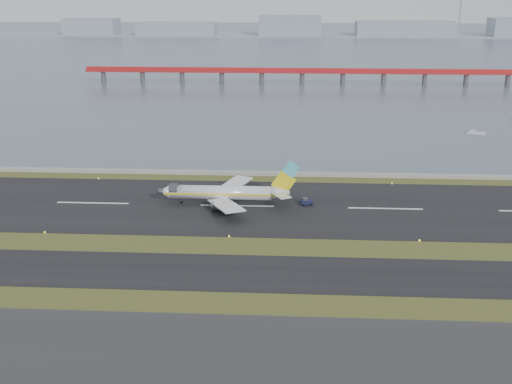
# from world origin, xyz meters

# --- Properties ---
(ground) EXTENTS (1000.00, 1000.00, 0.00)m
(ground) POSITION_xyz_m (0.00, 0.00, 0.00)
(ground) COLOR #3A4C1B
(ground) RESTS_ON ground
(taxiway_strip) EXTENTS (1000.00, 18.00, 0.10)m
(taxiway_strip) POSITION_xyz_m (0.00, -12.00, 0.05)
(taxiway_strip) COLOR black
(taxiway_strip) RESTS_ON ground
(runway_strip) EXTENTS (1000.00, 45.00, 0.10)m
(runway_strip) POSITION_xyz_m (0.00, 30.00, 0.05)
(runway_strip) COLOR black
(runway_strip) RESTS_ON ground
(seawall) EXTENTS (1000.00, 2.50, 1.00)m
(seawall) POSITION_xyz_m (0.00, 60.00, 0.50)
(seawall) COLOR gray
(seawall) RESTS_ON ground
(bay_water) EXTENTS (1400.00, 800.00, 1.30)m
(bay_water) POSITION_xyz_m (0.00, 460.00, 0.00)
(bay_water) COLOR #4B596B
(bay_water) RESTS_ON ground
(red_pier) EXTENTS (260.00, 5.00, 10.20)m
(red_pier) POSITION_xyz_m (20.00, 250.00, 7.28)
(red_pier) COLOR red
(red_pier) RESTS_ON ground
(far_shoreline) EXTENTS (1400.00, 80.00, 60.50)m
(far_shoreline) POSITION_xyz_m (13.62, 620.00, 6.07)
(far_shoreline) COLOR #8D98A7
(far_shoreline) RESTS_ON ground
(airliner) EXTENTS (38.52, 32.89, 12.80)m
(airliner) POSITION_xyz_m (-2.93, 30.96, 3.46)
(airliner) COLOR white
(airliner) RESTS_ON ground
(pushback_tug) EXTENTS (3.49, 2.42, 2.05)m
(pushback_tug) POSITION_xyz_m (18.80, 31.73, 1.00)
(pushback_tug) COLOR #141937
(pushback_tug) RESTS_ON ground
(workboat_near) EXTENTS (7.37, 3.94, 1.71)m
(workboat_near) POSITION_xyz_m (88.27, 122.22, 0.54)
(workboat_near) COLOR silver
(workboat_near) RESTS_ON ground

